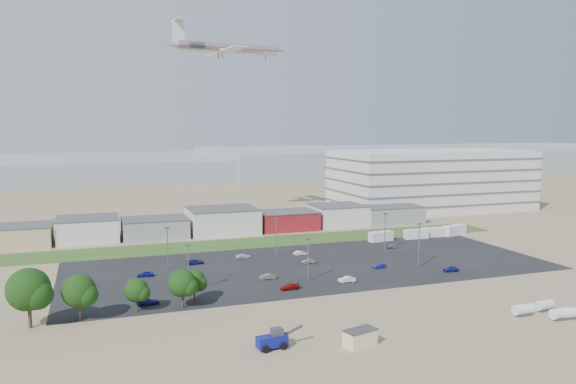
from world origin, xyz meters
name	(u,v)px	position (x,y,z in m)	size (l,w,h in m)	color
ground	(323,288)	(0.00, 0.00, 0.00)	(700.00, 700.00, 0.00)	#877255
parking_lot	(311,265)	(5.00, 20.00, 0.01)	(120.00, 50.00, 0.01)	black
grass_strip	(256,242)	(0.00, 52.00, 0.01)	(160.00, 16.00, 0.02)	#2E4C1C
hills_backdrop	(210,167)	(40.00, 315.00, 4.50)	(700.00, 200.00, 9.00)	gray
building_row	(189,223)	(-17.00, 71.00, 4.00)	(170.00, 20.00, 8.00)	silver
parking_garage	(431,180)	(90.00, 95.00, 12.50)	(80.00, 40.00, 25.00)	silver
portable_shed	(360,338)	(-7.15, -31.62, 1.38)	(5.46, 2.83, 2.75)	beige
telehandler	(272,339)	(-20.72, -28.08, 1.63)	(7.81, 2.60, 3.26)	navy
storage_tank_nw	(523,309)	(27.91, -28.46, 1.15)	(3.83, 1.91, 2.30)	silver
storage_tank_ne	(544,305)	(33.70, -27.61, 1.08)	(3.61, 1.80, 2.17)	silver
storage_tank_sw	(561,313)	(32.77, -32.52, 1.16)	(3.86, 1.93, 2.32)	silver
storage_tank_se	(571,313)	(34.89, -32.79, 1.11)	(3.71, 1.86, 2.23)	silver
box_trailer_a	(381,236)	(36.66, 41.16, 1.48)	(7.88, 2.46, 2.96)	silver
box_trailer_b	(416,234)	(48.99, 40.97, 1.43)	(7.61, 2.38, 2.85)	silver
box_trailer_c	(434,232)	(56.16, 41.70, 1.45)	(7.76, 2.42, 2.91)	silver
box_trailer_d	(455,230)	(63.92, 41.88, 1.61)	(8.59, 2.69, 3.22)	silver
tree_far_left	(29,294)	(-57.42, -5.15, 5.99)	(7.99, 7.99, 11.98)	black
tree_left	(79,295)	(-49.33, -4.20, 4.84)	(6.46, 6.46, 9.68)	black
tree_mid	(136,293)	(-39.27, -2.37, 3.63)	(4.85, 4.85, 7.27)	black
tree_right	(182,286)	(-30.77, -3.00, 4.28)	(5.71, 5.71, 8.57)	black
tree_near	(194,283)	(-27.78, 0.65, 3.57)	(4.75, 4.75, 7.13)	black
lightpole_front_l	(188,269)	(-28.00, 6.41, 5.16)	(1.21, 0.51, 10.32)	slate
lightpole_front_m	(308,260)	(-0.90, 6.72, 4.88)	(1.15, 0.48, 9.76)	slate
lightpole_front_r	(419,245)	(29.85, 9.60, 5.48)	(1.29, 0.54, 10.96)	slate
lightpole_back_l	(168,248)	(-29.46, 28.01, 5.20)	(1.22, 0.51, 10.39)	slate
lightpole_back_m	(276,237)	(-0.16, 31.91, 5.36)	(1.26, 0.53, 10.72)	slate
lightpole_back_r	(385,232)	(31.23, 29.04, 5.31)	(1.25, 0.52, 10.63)	slate
airliner	(229,48)	(3.04, 97.12, 63.60)	(46.81, 31.92, 13.83)	silver
parked_car_1	(380,266)	(20.08, 11.74, 0.56)	(1.19, 3.42, 1.13)	navy
parked_car_2	(451,269)	(34.66, 2.91, 0.63)	(1.50, 3.72, 1.27)	navy
parked_car_3	(290,287)	(-7.17, 1.70, 0.62)	(1.73, 4.26, 1.24)	maroon
parked_car_4	(268,276)	(-9.09, 11.15, 0.64)	(1.35, 3.87, 1.28)	#595B5E
parked_car_5	(145,274)	(-35.43, 22.84, 0.64)	(1.52, 3.78, 1.29)	navy
parked_car_6	(243,256)	(-9.02, 32.99, 0.61)	(1.71, 4.21, 1.22)	silver
parked_car_7	(309,261)	(5.29, 21.96, 0.60)	(1.27, 3.64, 1.20)	#595B5E
parked_car_8	(393,246)	(34.91, 31.01, 0.58)	(1.36, 3.38, 1.15)	#A5A5AA
parked_car_9	(195,262)	(-22.22, 31.03, 0.59)	(1.97, 4.27, 1.19)	navy
parked_car_10	(148,302)	(-36.93, 1.00, 0.65)	(1.82, 4.48, 1.30)	navy
parked_car_11	(300,253)	(6.54, 31.38, 0.62)	(1.32, 3.78, 1.25)	silver
parked_car_13	(347,279)	(6.94, 2.82, 0.66)	(1.39, 3.99, 1.31)	silver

